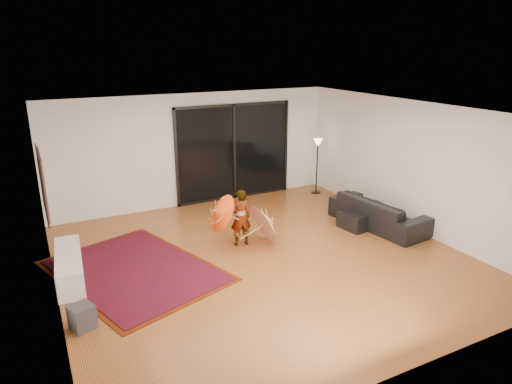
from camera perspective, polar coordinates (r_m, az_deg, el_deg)
floor at (r=8.52m, az=0.88°, el=-8.28°), size 7.00×7.00×0.00m
ceiling at (r=7.72m, az=0.98°, el=10.02°), size 7.00×7.00×0.00m
wall_back at (r=11.12m, az=-7.57°, el=5.25°), size 7.00×0.00×7.00m
wall_front at (r=5.41m, az=18.82°, el=-9.59°), size 7.00×0.00×7.00m
wall_left at (r=7.17m, az=-24.69°, el=-3.44°), size 0.00×7.00×7.00m
wall_right at (r=10.08m, az=18.83°, el=3.11°), size 0.00×7.00×7.00m
sliding_door at (r=11.49m, az=-2.78°, el=5.02°), size 3.06×0.07×2.40m
painting at (r=8.03m, az=-25.13°, el=0.96°), size 0.04×1.28×1.08m
media_console at (r=8.34m, az=-22.29°, el=-8.59°), size 0.53×1.66×0.46m
speaker at (r=6.97m, az=-20.91°, el=-14.39°), size 0.39×0.39×0.34m
persian_rug at (r=8.34m, az=-14.94°, el=-9.46°), size 3.10×3.68×0.02m
sofa at (r=10.18m, az=15.03°, el=-2.44°), size 1.12×2.30×0.65m
ottoman at (r=10.05m, az=12.49°, el=-3.41°), size 0.70×0.70×0.36m
floor_lamp at (r=11.98m, az=7.71°, el=5.15°), size 0.25×0.25×1.45m
child at (r=8.86m, az=-1.94°, el=-3.22°), size 0.45×0.33×1.13m
parasol_orange at (r=8.55m, az=-5.15°, el=-2.87°), size 0.51×0.75×0.83m
parasol_white at (r=9.01m, az=1.93°, el=-3.27°), size 0.52×0.86×0.92m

